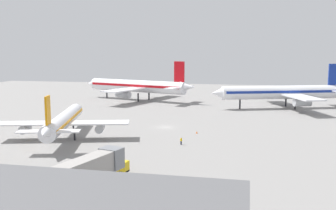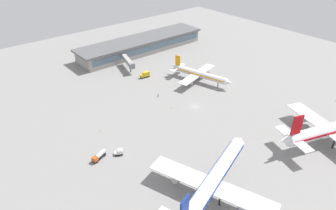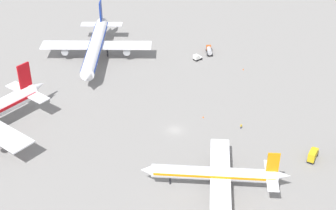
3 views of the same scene
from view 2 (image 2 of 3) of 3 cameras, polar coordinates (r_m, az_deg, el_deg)
name	(u,v)px [view 2 (image 2 of 3)]	position (r m, az deg, el deg)	size (l,w,h in m)	color
ground	(195,106)	(152.32, 4.93, -0.25)	(288.00, 288.00, 0.00)	gray
terminal_building	(141,44)	(218.65, -4.90, 11.03)	(92.90, 21.37, 8.85)	#9E9993
airplane_at_gate	(213,181)	(104.31, 8.28, -13.66)	(51.99, 42.75, 16.34)	white
airplane_taxiing	(334,128)	(142.34, 28.24, -3.82)	(53.98, 44.34, 16.92)	white
airplane_distant	(199,74)	(175.05, 5.75, 5.69)	(31.76, 38.87, 12.03)	white
catering_truck	(145,75)	(180.12, -4.23, 5.58)	(5.82, 2.87, 3.30)	black
fuel_truck	(99,156)	(122.42, -12.59, -9.08)	(6.56, 4.07, 2.50)	black
baggage_tug	(119,152)	(123.02, -8.95, -8.54)	(3.74, 3.44, 2.30)	black
ground_crew_worker	(158,95)	(159.86, -1.84, 1.82)	(0.52, 0.52, 1.67)	#1E2338
jet_bridge	(128,62)	(189.86, -7.31, 7.92)	(7.67, 17.86, 6.74)	#9E9993
safety_cone_near_gate	(336,100)	(177.57, 28.47, 0.73)	(0.44, 0.44, 0.60)	#EA590C
safety_cone_mid_apron	(171,107)	(150.50, 0.62, -0.41)	(0.44, 0.44, 0.60)	#EA590C
safety_cone_far_side	(100,130)	(137.68, -12.42, -4.57)	(0.44, 0.44, 0.60)	#EA590C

